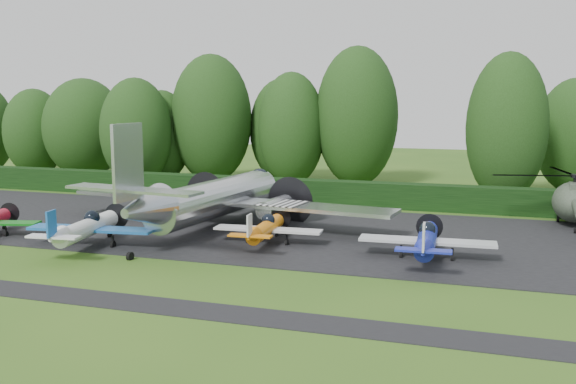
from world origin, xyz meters
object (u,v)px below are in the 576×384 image
(helicopter, at_px, (574,198))
(light_plane_orange, at_px, (266,228))
(transport_plane, at_px, (214,198))
(light_plane_white, at_px, (87,228))
(light_plane_blue, at_px, (427,240))

(helicopter, bearing_deg, light_plane_orange, -149.15)
(transport_plane, height_order, light_plane_white, transport_plane)
(transport_plane, relative_size, helicopter, 1.86)
(light_plane_orange, xyz_separation_m, helicopter, (18.03, 12.04, 0.85))
(transport_plane, xyz_separation_m, light_plane_blue, (14.24, -3.98, -0.96))
(transport_plane, bearing_deg, light_plane_blue, -22.47)
(light_plane_orange, distance_m, light_plane_blue, 9.48)
(light_plane_white, height_order, light_plane_blue, light_plane_white)
(transport_plane, height_order, light_plane_blue, transport_plane)
(light_plane_white, bearing_deg, light_plane_orange, 28.73)
(light_plane_white, relative_size, helicopter, 0.63)
(light_plane_orange, relative_size, light_plane_blue, 0.89)
(light_plane_orange, bearing_deg, helicopter, 37.46)
(light_plane_white, xyz_separation_m, helicopter, (27.73, 15.85, 0.67))
(light_plane_orange, xyz_separation_m, light_plane_blue, (9.45, -0.75, 0.13))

